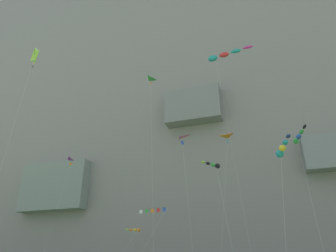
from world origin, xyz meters
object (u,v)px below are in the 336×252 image
kite_windsock_low_left (213,165)px  kite_delta_far_left (228,144)px  kite_windsock_mid_right (282,149)px  kite_delta_mid_center (180,142)px  kite_delta_upper_mid (73,165)px  kite_windsock_low_right (135,230)px  kite_windsock_mid_left (299,137)px  kite_diamond_high_center (33,61)px  kite_banner_high_right (152,213)px  kite_delta_upper_left (149,89)px  kite_windsock_low_center (223,55)px

kite_windsock_low_left → kite_delta_far_left: (-0.07, 14.85, 7.82)m
kite_windsock_low_left → kite_windsock_mid_right: (6.33, -4.20, -0.53)m
kite_delta_mid_center → kite_delta_upper_mid: bearing=162.2°
kite_windsock_low_right → kite_windsock_mid_left: bearing=-26.8°
kite_windsock_mid_right → kite_diamond_high_center: 30.05m
kite_banner_high_right → kite_delta_far_left: bearing=31.6°
kite_windsock_mid_left → kite_delta_upper_left: kite_delta_upper_left is taller
kite_diamond_high_center → kite_delta_upper_left: (9.51, 13.74, 2.27)m
kite_windsock_mid_right → kite_windsock_mid_left: kite_windsock_mid_left is taller
kite_windsock_mid_right → kite_delta_mid_center: (-12.38, 13.24, 7.18)m
kite_windsock_mid_left → kite_diamond_high_center: bearing=-160.9°
kite_delta_upper_mid → kite_banner_high_right: bearing=-21.8°
kite_windsock_low_right → kite_windsock_mid_right: kite_windsock_mid_right is taller
kite_delta_upper_mid → kite_delta_far_left: size_ratio=0.99×
kite_windsock_low_center → kite_delta_upper_left: (-11.28, -3.88, -6.40)m
kite_windsock_low_right → kite_delta_upper_left: (5.22, -8.62, 19.71)m
kite_delta_upper_mid → kite_delta_upper_left: kite_delta_upper_left is taller
kite_diamond_high_center → kite_delta_mid_center: bearing=45.5°
kite_windsock_low_left → kite_delta_mid_center: 12.75m
kite_windsock_low_left → kite_windsock_mid_left: size_ratio=0.75×
kite_windsock_mid_right → kite_diamond_high_center: kite_diamond_high_center is taller
kite_windsock_low_right → kite_delta_far_left: (15.80, -2.21, 11.64)m
kite_banner_high_right → kite_delta_mid_center: (3.83, 0.22, 9.41)m
kite_windsock_mid_left → kite_windsock_low_center: kite_windsock_low_center is taller
kite_banner_high_right → kite_windsock_mid_right: 20.91m
kite_banner_high_right → kite_delta_far_left: size_ratio=0.45×
kite_windsock_low_left → kite_windsock_low_center: kite_windsock_low_center is taller
kite_diamond_high_center → kite_delta_mid_center: size_ratio=1.47×
kite_delta_upper_mid → kite_delta_mid_center: 23.44m
kite_windsock_mid_right → kite_diamond_high_center: (-26.49, -1.10, 14.15)m
kite_windsock_low_center → kite_windsock_low_left: bearing=-93.0°
kite_delta_mid_center → kite_windsock_low_left: bearing=-56.2°
kite_windsock_mid_right → kite_windsock_mid_left: size_ratio=0.73×
kite_windsock_low_left → kite_banner_high_right: bearing=138.2°
kite_banner_high_right → kite_delta_upper_left: bearing=-153.8°
kite_delta_mid_center → kite_delta_upper_left: size_ratio=0.64×
kite_banner_high_right → kite_diamond_high_center: size_ratio=0.33×
kite_windsock_low_right → kite_windsock_low_center: bearing=-16.0°
kite_delta_upper_left → kite_windsock_low_left: bearing=-38.4°
kite_windsock_mid_right → kite_delta_mid_center: bearing=133.1°
kite_delta_far_left → kite_windsock_mid_right: bearing=-71.5°
kite_windsock_low_right → kite_windsock_mid_right: size_ratio=0.67×
kite_delta_mid_center → kite_delta_far_left: bearing=44.2°
kite_windsock_low_left → kite_windsock_low_center: bearing=87.0°
kite_windsock_low_right → kite_banner_high_right: (5.99, -8.24, 1.06)m
kite_delta_far_left → kite_diamond_high_center: bearing=-134.9°
kite_diamond_high_center → kite_windsock_low_center: (20.80, 17.62, 8.66)m
kite_delta_mid_center → kite_delta_upper_left: (-4.60, -0.60, 9.24)m
kite_diamond_high_center → kite_delta_upper_mid: bearing=110.8°
kite_windsock_low_left → kite_windsock_low_center: 25.47m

